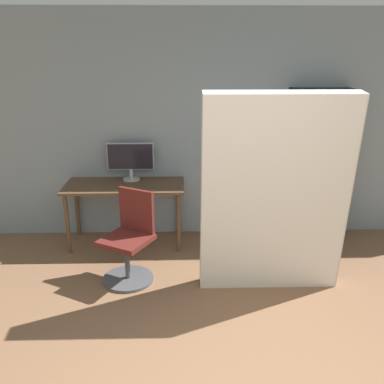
{
  "coord_description": "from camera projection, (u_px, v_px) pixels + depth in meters",
  "views": [
    {
      "loc": [
        -0.45,
        -1.77,
        2.28
      ],
      "look_at": [
        -0.36,
        1.82,
        1.05
      ],
      "focal_mm": 40.0,
      "sensor_mm": 36.0,
      "label": 1
    }
  ],
  "objects": [
    {
      "name": "office_chair",
      "position": [
        130.0,
        245.0,
        4.31
      ],
      "size": [
        0.6,
        0.6,
        0.92
      ],
      "color": "#4C4C51",
      "rests_on": "ground"
    },
    {
      "name": "wall_back",
      "position": [
        219.0,
        127.0,
        5.14
      ],
      "size": [
        8.0,
        0.06,
        2.7
      ],
      "color": "gray",
      "rests_on": "ground"
    },
    {
      "name": "monitor",
      "position": [
        131.0,
        159.0,
        5.08
      ],
      "size": [
        0.55,
        0.2,
        0.45
      ],
      "color": "#B7B7BC",
      "rests_on": "desk"
    },
    {
      "name": "mattress_near",
      "position": [
        275.0,
        197.0,
        3.93
      ],
      "size": [
        1.35,
        0.38,
        1.93
      ],
      "color": "silver",
      "rests_on": "ground"
    },
    {
      "name": "desk",
      "position": [
        125.0,
        192.0,
        5.02
      ],
      "size": [
        1.39,
        0.62,
        0.75
      ],
      "color": "brown",
      "rests_on": "ground"
    },
    {
      "name": "bookshelf",
      "position": [
        308.0,
        168.0,
        5.19
      ],
      "size": [
        0.71,
        0.27,
        1.82
      ],
      "color": "black",
      "rests_on": "ground"
    }
  ]
}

